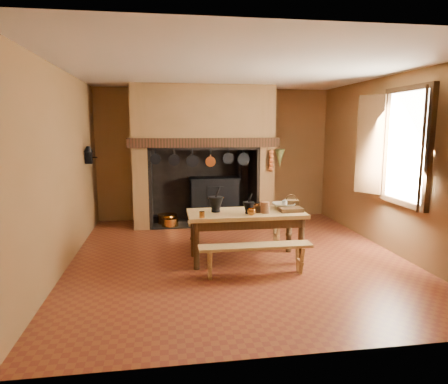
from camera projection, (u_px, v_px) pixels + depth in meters
name	position (u px, v px, depth m)	size (l,w,h in m)	color
floor	(237.00, 256.00, 6.19)	(5.50, 5.50, 0.00)	brown
ceiling	(238.00, 70.00, 5.74)	(5.50, 5.50, 0.00)	silver
back_wall	(215.00, 154.00, 8.65)	(5.00, 0.02, 2.80)	brown
wall_left	(63.00, 169.00, 5.60)	(0.02, 5.50, 2.80)	brown
wall_right	(392.00, 164.00, 6.34)	(0.02, 5.50, 2.80)	brown
wall_front	(299.00, 199.00, 3.29)	(5.00, 0.02, 2.80)	brown
chimney_breast	(203.00, 136.00, 8.11)	(2.95, 0.96, 2.80)	brown
iron_range	(215.00, 198.00, 8.50)	(1.12, 0.55, 1.60)	black
hearth_pans	(167.00, 220.00, 8.19)	(0.51, 0.62, 0.20)	#B06E28
hanging_pans	(203.00, 160.00, 7.69)	(1.92, 0.29, 0.27)	black
onion_string	(271.00, 161.00, 7.88)	(0.12, 0.10, 0.46)	#AF5020
herb_bunch	(280.00, 158.00, 7.89)	(0.20, 0.20, 0.35)	#4C5628
window	(399.00, 147.00, 5.88)	(0.39, 1.75, 1.76)	white
wall_coffee_mill	(89.00, 154.00, 7.11)	(0.23, 0.16, 0.31)	black
work_table	(246.00, 219.00, 5.94)	(1.72, 0.76, 0.75)	tan
bench_front	(256.00, 253.00, 5.35)	(1.53, 0.27, 0.43)	tan
bench_back	(238.00, 227.00, 6.62)	(1.64, 0.29, 0.46)	tan
mortar_large	(216.00, 204.00, 5.88)	(0.23, 0.23, 0.38)	black
mortar_small	(249.00, 207.00, 5.78)	(0.17, 0.17, 0.29)	black
coffee_grinder	(256.00, 208.00, 5.85)	(0.15, 0.12, 0.17)	#3A2212
brass_mug_a	(202.00, 215.00, 5.51)	(0.08, 0.08, 0.09)	#B06E28
brass_mug_b	(268.00, 204.00, 6.27)	(0.07, 0.07, 0.08)	#B06E28
mixing_bowl	(284.00, 206.00, 6.16)	(0.34, 0.34, 0.08)	#BCB390
stoneware_crock	(265.00, 207.00, 5.82)	(0.13, 0.13, 0.16)	brown
glass_jar	(285.00, 205.00, 6.11)	(0.08, 0.08, 0.13)	beige
wicker_basket	(291.00, 203.00, 6.20)	(0.25, 0.21, 0.21)	#503418
wooden_tray	(290.00, 210.00, 5.93)	(0.34, 0.24, 0.06)	#3A2212
brass_cup	(251.00, 212.00, 5.68)	(0.12, 0.12, 0.10)	#B06E28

